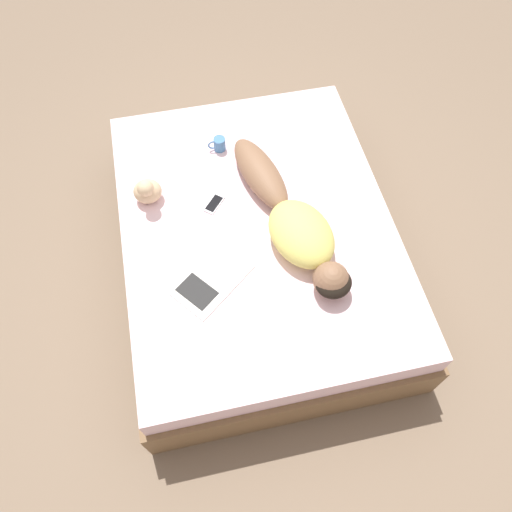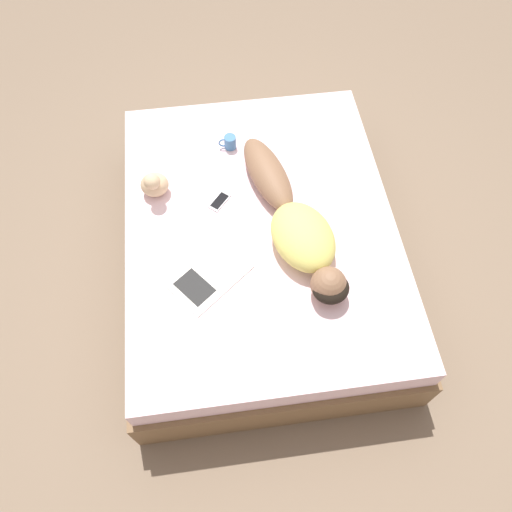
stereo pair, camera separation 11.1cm
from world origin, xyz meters
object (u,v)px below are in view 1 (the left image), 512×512
open_magazine (210,279)px  person (292,221)px  cell_phone (214,204)px  coffee_mug (219,144)px

open_magazine → person: bearing=164.5°
person → open_magazine: person is taller
open_magazine → cell_phone: size_ratio=3.25×
person → cell_phone: size_ratio=7.93×
open_magazine → cell_phone: same height
person → coffee_mug: 0.77m
open_magazine → cell_phone: bearing=-141.1°
person → cell_phone: person is taller
open_magazine → coffee_mug: size_ratio=4.51×
coffee_mug → open_magazine: bearing=76.7°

